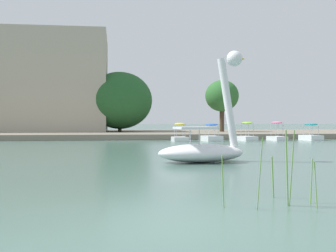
# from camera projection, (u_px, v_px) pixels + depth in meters

# --- Properties ---
(ground_plane) EXTENTS (599.15, 599.15, 0.00)m
(ground_plane) POSITION_uv_depth(u_px,v_px,m) (146.00, 224.00, 6.29)
(ground_plane) COLOR #47665B
(shore_bank_far) EXTENTS (144.74, 20.96, 0.48)m
(shore_bank_far) POSITION_uv_depth(u_px,v_px,m) (117.00, 134.00, 45.18)
(shore_bank_far) COLOR slate
(shore_bank_far) RESTS_ON ground_plane
(swan_boat) EXTENTS (3.55, 1.96, 4.29)m
(swan_boat) POSITION_uv_depth(u_px,v_px,m) (205.00, 143.00, 15.96)
(swan_boat) COLOR white
(swan_boat) RESTS_ON ground_plane
(pedal_boat_yellow) EXTENTS (1.15, 1.81, 1.46)m
(pedal_boat_yellow) POSITION_uv_depth(u_px,v_px,m) (180.00, 136.00, 33.07)
(pedal_boat_yellow) COLOR white
(pedal_boat_yellow) RESTS_ON ground_plane
(pedal_boat_blue) EXTENTS (1.43, 2.21, 1.42)m
(pedal_boat_blue) POSITION_uv_depth(u_px,v_px,m) (212.00, 136.00, 33.83)
(pedal_boat_blue) COLOR white
(pedal_boat_blue) RESTS_ON ground_plane
(pedal_boat_lime) EXTENTS (1.24, 2.11, 1.55)m
(pedal_boat_lime) POSITION_uv_depth(u_px,v_px,m) (247.00, 135.00, 34.23)
(pedal_boat_lime) COLOR white
(pedal_boat_lime) RESTS_ON ground_plane
(pedal_boat_pink) EXTENTS (1.20, 1.97, 1.58)m
(pedal_boat_pink) POSITION_uv_depth(u_px,v_px,m) (277.00, 135.00, 34.55)
(pedal_boat_pink) COLOR white
(pedal_boat_pink) RESTS_ON ground_plane
(pedal_boat_teal) EXTENTS (1.23, 2.23, 1.44)m
(pedal_boat_teal) POSITION_uv_depth(u_px,v_px,m) (311.00, 135.00, 34.76)
(pedal_boat_teal) COLOR white
(pedal_boat_teal) RESTS_ON ground_plane
(tree_broadleaf_behind_dock) EXTENTS (3.63, 3.97, 5.62)m
(tree_broadleaf_behind_dock) POSITION_uv_depth(u_px,v_px,m) (222.00, 96.00, 45.69)
(tree_broadleaf_behind_dock) COLOR #423323
(tree_broadleaf_behind_dock) RESTS_ON shore_bank_far
(tree_willow_near_path) EXTENTS (9.92, 9.92, 6.50)m
(tree_willow_near_path) POSITION_uv_depth(u_px,v_px,m) (120.00, 100.00, 45.68)
(tree_willow_near_path) COLOR #423323
(tree_willow_near_path) RESTS_ON shore_bank_far
(apartment_block) EXTENTS (17.07, 10.42, 10.82)m
(apartment_block) POSITION_uv_depth(u_px,v_px,m) (30.00, 83.00, 47.06)
(apartment_block) COLOR #B2A893
(apartment_block) RESTS_ON shore_bank_far
(reed_clump_foreground) EXTENTS (2.51, 1.26, 1.40)m
(reed_clump_foreground) POSITION_uv_depth(u_px,v_px,m) (291.00, 173.00, 7.76)
(reed_clump_foreground) COLOR #669942
(reed_clump_foreground) RESTS_ON ground_plane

